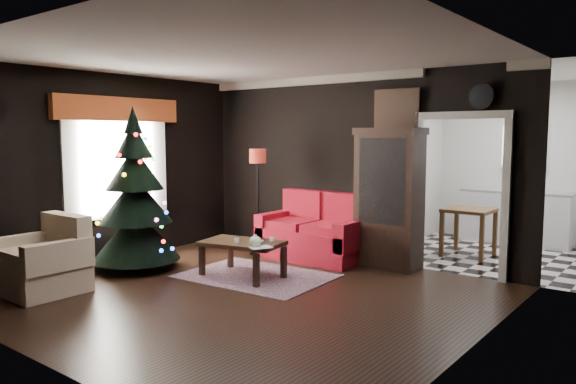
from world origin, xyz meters
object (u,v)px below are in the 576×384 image
Objects in this scene: christmas_tree at (135,195)px; teapot at (255,241)px; floor_lamp at (258,202)px; loveseat at (314,226)px; curio_cabinet at (389,201)px; armchair at (42,255)px; wall_clock at (482,97)px; coffee_table at (242,259)px; kitchen_table at (468,232)px.

teapot is at bearing 11.13° from christmas_tree.
teapot is at bearing -50.06° from floor_lamp.
loveseat is 0.74× the size of christmas_tree.
floor_lamp is at bearing -166.72° from curio_cabinet.
armchair is 5.80m from wall_clock.
loveseat is 0.89× the size of curio_cabinet.
loveseat is 1.50m from coffee_table.
teapot is (-0.85, -1.91, -0.38)m from curio_cabinet.
curio_cabinet is 1.80× the size of coffee_table.
teapot is 0.54× the size of wall_clock.
coffee_table is at bearing 21.86° from christmas_tree.
curio_cabinet is at bearing 66.14° from teapot.
wall_clock reaches higher than teapot.
loveseat is 5.31× the size of wall_clock.
armchair is (-0.62, -3.22, -0.37)m from floor_lamp.
teapot is at bearing -113.86° from curio_cabinet.
curio_cabinet is 0.82× the size of christmas_tree.
armchair is at bearing -134.81° from wall_clock.
armchair is 1.22× the size of kitchen_table.
christmas_tree is at bearing -132.40° from kitchen_table.
christmas_tree is at bearing -140.19° from curio_cabinet.
armchair is 2.45m from coffee_table.
christmas_tree reaches higher than armchair.
christmas_tree reaches higher than curio_cabinet.
floor_lamp is 3.66m from wall_clock.
christmas_tree reaches higher than kitchen_table.
loveseat is 3.04m from wall_clock.
teapot is (1.81, 1.79, 0.11)m from armchair.
wall_clock reaches higher than floor_lamp.
floor_lamp is 5.27× the size of wall_clock.
coffee_table is at bearing 152.64° from teapot.
curio_cabinet is 5.94× the size of wall_clock.
wall_clock reaches higher than kitchen_table.
loveseat is at bearing 66.78° from armchair.
kitchen_table is (-0.55, 1.25, -2.00)m from wall_clock.
armchair is (-1.51, -3.48, -0.04)m from loveseat.
floor_lamp is at bearing -168.46° from wall_clock.
coffee_table is at bearing 55.51° from armchair.
floor_lamp reaches higher than coffee_table.
christmas_tree is 3.08× the size of kitchen_table.
floor_lamp is 1.60× the size of coffee_table.
curio_cabinet is at bearing 53.19° from coffee_table.
christmas_tree is 5.08m from kitchen_table.
kitchen_table is (0.65, 1.43, -0.57)m from curio_cabinet.
curio_cabinet is 1.67m from kitchen_table.
kitchen_table is at bearing 113.75° from wall_clock.
christmas_tree reaches higher than floor_lamp.
armchair is at bearing -125.67° from curio_cabinet.
loveseat is at bearing 52.36° from christmas_tree.
armchair is 6.11m from kitchen_table.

